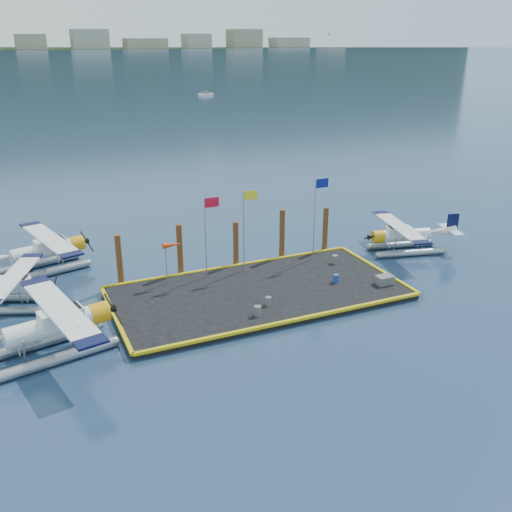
# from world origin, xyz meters

# --- Properties ---
(ground) EXTENTS (4000.00, 4000.00, 0.00)m
(ground) POSITION_xyz_m (0.00, 0.00, 0.00)
(ground) COLOR #192D4D
(ground) RESTS_ON ground
(dock) EXTENTS (20.00, 10.00, 0.40)m
(dock) POSITION_xyz_m (0.00, 0.00, 0.20)
(dock) COLOR black
(dock) RESTS_ON ground
(dock_bumpers) EXTENTS (20.25, 10.25, 0.18)m
(dock_bumpers) POSITION_xyz_m (0.00, 0.00, 0.49)
(dock_bumpers) COLOR #C6A70B
(dock_bumpers) RESTS_ON dock
(far_backdrop) EXTENTS (3050.00, 2050.00, 810.00)m
(far_backdrop) POSITION_xyz_m (239.91, 1737.52, 9.45)
(far_backdrop) COLOR black
(far_backdrop) RESTS_ON ground
(seaplane_a) EXTENTS (9.59, 10.42, 3.69)m
(seaplane_a) POSITION_xyz_m (-13.76, -2.40, 1.61)
(seaplane_a) COLOR gray
(seaplane_a) RESTS_ON ground
(seaplane_b) EXTENTS (7.97, 8.43, 3.05)m
(seaplane_b) POSITION_xyz_m (-15.92, 4.97, 1.33)
(seaplane_b) COLOR gray
(seaplane_b) RESTS_ON ground
(seaplane_c) EXTENTS (9.10, 9.83, 3.49)m
(seaplane_c) POSITION_xyz_m (-13.10, 10.89, 1.52)
(seaplane_c) COLOR gray
(seaplane_c) RESTS_ON ground
(seaplane_d) EXTENTS (8.16, 8.84, 3.13)m
(seaplane_d) POSITION_xyz_m (14.63, 3.02, 1.36)
(seaplane_d) COLOR gray
(seaplane_d) RESTS_ON ground
(drum_1) EXTENTS (0.41, 0.41, 0.58)m
(drum_1) POSITION_xyz_m (-0.36, -2.38, 0.69)
(drum_1) COLOR #57575C
(drum_1) RESTS_ON dock
(drum_2) EXTENTS (0.43, 0.43, 0.60)m
(drum_2) POSITION_xyz_m (5.71, -0.96, 0.70)
(drum_2) COLOR #1C359A
(drum_2) RESTS_ON dock
(drum_3) EXTENTS (0.47, 0.47, 0.66)m
(drum_3) POSITION_xyz_m (-1.62, -3.47, 0.73)
(drum_3) COLOR #57575C
(drum_3) RESTS_ON dock
(drum_4) EXTENTS (0.46, 0.46, 0.65)m
(drum_4) POSITION_xyz_m (7.63, 2.30, 0.72)
(drum_4) COLOR #57575C
(drum_4) RESTS_ON dock
(crate) EXTENTS (1.24, 0.83, 0.62)m
(crate) POSITION_xyz_m (8.79, -2.63, 0.71)
(crate) COLOR #57575C
(crate) RESTS_ON dock
(flagpole_red) EXTENTS (1.14, 0.08, 6.00)m
(flagpole_red) POSITION_xyz_m (-2.29, 3.80, 4.40)
(flagpole_red) COLOR gray
(flagpole_red) RESTS_ON dock
(flagpole_yellow) EXTENTS (1.14, 0.08, 6.20)m
(flagpole_yellow) POSITION_xyz_m (0.70, 3.80, 4.51)
(flagpole_yellow) COLOR gray
(flagpole_yellow) RESTS_ON dock
(flagpole_blue) EXTENTS (1.14, 0.08, 6.50)m
(flagpole_blue) POSITION_xyz_m (6.70, 3.80, 4.69)
(flagpole_blue) COLOR gray
(flagpole_blue) RESTS_ON dock
(windsock) EXTENTS (1.40, 0.44, 3.12)m
(windsock) POSITION_xyz_m (-5.03, 3.80, 3.23)
(windsock) COLOR gray
(windsock) RESTS_ON dock
(piling_0) EXTENTS (0.44, 0.44, 4.00)m
(piling_0) POSITION_xyz_m (-8.50, 5.40, 2.00)
(piling_0) COLOR #4D2C16
(piling_0) RESTS_ON ground
(piling_1) EXTENTS (0.44, 0.44, 4.20)m
(piling_1) POSITION_xyz_m (-4.00, 5.40, 2.10)
(piling_1) COLOR #4D2C16
(piling_1) RESTS_ON ground
(piling_2) EXTENTS (0.44, 0.44, 3.80)m
(piling_2) POSITION_xyz_m (0.50, 5.40, 1.90)
(piling_2) COLOR #4D2C16
(piling_2) RESTS_ON ground
(piling_3) EXTENTS (0.44, 0.44, 4.30)m
(piling_3) POSITION_xyz_m (4.50, 5.40, 2.15)
(piling_3) COLOR #4D2C16
(piling_3) RESTS_ON ground
(piling_4) EXTENTS (0.44, 0.44, 4.00)m
(piling_4) POSITION_xyz_m (8.50, 5.40, 2.00)
(piling_4) COLOR #4D2C16
(piling_4) RESTS_ON ground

